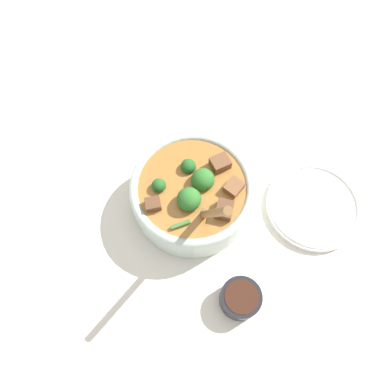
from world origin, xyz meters
name	(u,v)px	position (x,y,z in m)	size (l,w,h in m)	color
ground_plane	(192,203)	(0.00, 0.00, 0.00)	(4.00, 4.00, 0.00)	silver
stew_bowl	(192,193)	(0.00, 0.00, 0.05)	(0.24, 0.22, 0.27)	#B2C6BC
condiment_bowl	(242,297)	(0.20, 0.00, 0.02)	(0.07, 0.07, 0.04)	black
empty_plate	(314,206)	(0.10, 0.21, 0.01)	(0.18, 0.18, 0.02)	white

